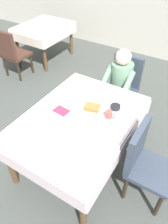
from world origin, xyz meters
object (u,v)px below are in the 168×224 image
object	(u,v)px
chair_right_side	(144,160)
spoon_near_edge	(77,131)
background_table_far	(44,31)
chair_diner	(123,83)
knife_right_of_plate	(106,117)
syrup_pitcher	(78,96)
dining_table_main	(79,123)
fork_left_of_plate	(77,105)
breakfast_stack	(92,107)
cup_coffee	(109,114)
diner_person	(120,80)
plate_breakfast	(92,110)
bowl_butter	(115,107)
background_chair_empty	(11,52)

from	to	relation	value
chair_right_side	spoon_near_edge	xyz separation A→B (m)	(-0.67, -0.18, 0.21)
background_table_far	chair_diner	bearing A→B (deg)	-20.56
knife_right_of_plate	background_table_far	world-z (taller)	knife_right_of_plate
chair_diner	syrup_pitcher	bearing A→B (deg)	76.45
dining_table_main	knife_right_of_plate	world-z (taller)	knife_right_of_plate
dining_table_main	background_table_far	distance (m)	2.96
chair_diner	fork_left_of_plate	xyz separation A→B (m)	(-0.16, -1.01, 0.21)
breakfast_stack	cup_coffee	world-z (taller)	cup_coffee
syrup_pitcher	fork_left_of_plate	distance (m)	0.13
cup_coffee	knife_right_of_plate	bearing A→B (deg)	-151.96
diner_person	chair_right_side	size ratio (longest dim) A/B	1.20
breakfast_stack	chair_diner	bearing A→B (deg)	92.04
chair_diner	cup_coffee	bearing A→B (deg)	103.76
fork_left_of_plate	background_table_far	distance (m)	2.76
breakfast_stack	spoon_near_edge	size ratio (longest dim) A/B	1.29
fork_left_of_plate	chair_right_side	bearing A→B (deg)	-100.21
dining_table_main	knife_right_of_plate	bearing A→B (deg)	32.06
diner_person	syrup_pitcher	size ratio (longest dim) A/B	14.00
syrup_pitcher	background_table_far	size ratio (longest dim) A/B	0.07
dining_table_main	cup_coffee	distance (m)	0.35
chair_right_side	plate_breakfast	size ratio (longest dim) A/B	3.32
syrup_pitcher	diner_person	bearing A→B (deg)	73.75
chair_diner	plate_breakfast	bearing A→B (deg)	91.90
chair_diner	bowl_butter	distance (m)	0.89
syrup_pitcher	knife_right_of_plate	bearing A→B (deg)	-14.43
breakfast_stack	fork_left_of_plate	xyz separation A→B (m)	(-0.19, -0.02, -0.04)
chair_right_side	background_table_far	distance (m)	3.57
chair_diner	syrup_pitcher	distance (m)	0.96
cup_coffee	spoon_near_edge	world-z (taller)	cup_coffee
background_chair_empty	diner_person	bearing A→B (deg)	-0.92
cup_coffee	bowl_butter	bearing A→B (deg)	91.22
plate_breakfast	fork_left_of_plate	distance (m)	0.19
breakfast_stack	syrup_pitcher	xyz separation A→B (m)	(-0.25, 0.09, -0.01)
breakfast_stack	bowl_butter	bearing A→B (deg)	38.61
plate_breakfast	syrup_pitcher	distance (m)	0.27
plate_breakfast	background_table_far	xyz separation A→B (m)	(-2.24, 1.82, -0.13)
chair_diner	cup_coffee	world-z (taller)	chair_diner
dining_table_main	background_chair_empty	xyz separation A→B (m)	(-2.18, 1.05, -0.12)
bowl_butter	syrup_pitcher	xyz separation A→B (m)	(-0.46, -0.07, 0.02)
diner_person	background_chair_empty	size ratio (longest dim) A/B	1.20
diner_person	chair_right_side	world-z (taller)	diner_person
chair_diner	breakfast_stack	bearing A→B (deg)	92.04
background_chair_empty	breakfast_stack	bearing A→B (deg)	-21.25
plate_breakfast	background_table_far	size ratio (longest dim) A/B	0.25
dining_table_main	diner_person	bearing A→B (deg)	88.51
bowl_butter	background_chair_empty	xyz separation A→B (m)	(-2.45, 0.71, -0.23)
bowl_butter	knife_right_of_plate	world-z (taller)	bowl_butter
diner_person	breakfast_stack	bearing A→B (deg)	92.42
chair_diner	spoon_near_edge	bearing A→B (deg)	92.95
diner_person	spoon_near_edge	xyz separation A→B (m)	(0.07, -1.20, 0.07)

